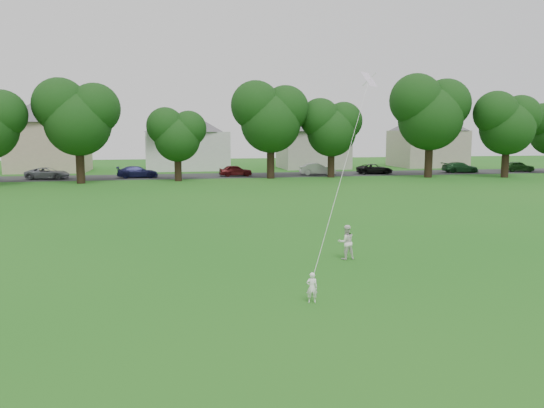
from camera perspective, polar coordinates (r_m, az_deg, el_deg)
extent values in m
plane|color=#196016|center=(15.27, -0.69, -9.64)|extent=(160.00, 160.00, 0.00)
cube|color=#2D2D30|center=(56.58, -8.61, 2.98)|extent=(90.00, 7.00, 0.01)
imported|color=white|center=(14.43, 4.31, -8.95)|extent=(0.33, 0.25, 0.84)
imported|color=white|center=(19.33, 7.98, -4.08)|extent=(0.64, 0.51, 1.26)
plane|color=silver|center=(24.16, 10.42, 13.06)|extent=(0.96, 0.90, 0.64)
cylinder|color=white|center=(18.93, 8.12, 5.15)|extent=(0.01, 0.01, 12.12)
cylinder|color=black|center=(50.86, -19.93, 4.14)|extent=(0.75, 0.75, 3.64)
cylinder|color=black|center=(50.97, -10.08, 3.95)|extent=(0.67, 0.67, 2.68)
cylinder|color=black|center=(53.12, -0.15, 4.79)|extent=(0.76, 0.76, 3.74)
cylinder|color=black|center=(54.80, 6.37, 4.50)|extent=(0.71, 0.71, 3.12)
cylinder|color=black|center=(56.64, 16.50, 4.81)|extent=(0.79, 0.79, 4.05)
cylinder|color=black|center=(59.33, 23.80, 4.27)|extent=(0.73, 0.73, 3.39)
imported|color=gray|center=(56.63, -22.97, 3.05)|extent=(4.35, 2.44, 1.15)
imported|color=#151642|center=(55.54, -14.28, 3.36)|extent=(4.19, 1.95, 1.18)
imported|color=#541012|center=(55.94, -3.94, 3.61)|extent=(3.52, 1.54, 1.18)
imported|color=silver|center=(57.77, 4.91, 3.77)|extent=(3.98, 1.80, 1.27)
imported|color=black|center=(59.95, 10.98, 3.72)|extent=(4.15, 2.26, 1.10)
imported|color=#16431D|center=(64.63, 19.59, 3.73)|extent=(4.25, 2.06, 1.19)
imported|color=#1A4617|center=(68.76, 24.95, 3.69)|extent=(3.75, 1.86, 1.23)
cube|color=#C5AF93|center=(67.67, -22.81, 5.66)|extent=(8.58, 7.55, 5.74)
pyramid|color=#514E53|center=(67.79, -23.08, 10.75)|extent=(12.37, 12.37, 3.16)
cube|color=silver|center=(66.42, -9.08, 5.66)|extent=(9.87, 6.75, 4.65)
pyramid|color=#514E53|center=(66.44, -9.17, 9.88)|extent=(14.24, 14.24, 2.56)
cube|color=#BBB4A8|center=(68.95, 4.40, 5.84)|extent=(8.22, 7.35, 4.75)
pyramid|color=#514E53|center=(68.97, 4.44, 9.98)|extent=(11.85, 11.85, 2.61)
cube|color=#B8AD99|center=(74.88, 16.33, 5.74)|extent=(8.52, 7.64, 4.84)
pyramid|color=#514E53|center=(74.91, 16.48, 9.62)|extent=(12.29, 12.29, 2.66)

